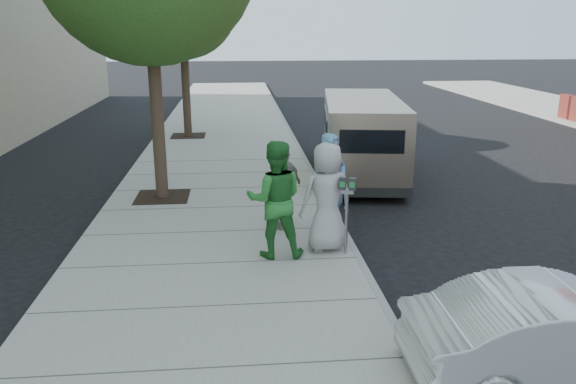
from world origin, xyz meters
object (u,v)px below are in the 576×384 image
Objects in this scene: person_gray_shirt at (327,197)px; sedan at (568,337)px; parking_meter at (347,199)px; person_green_shirt at (275,199)px; van at (362,136)px; person_officer at (332,184)px; person_striped_polo at (284,187)px.

sedan is at bearing 105.50° from person_gray_shirt.
parking_meter is 0.68× the size of person_green_shirt.
van is at bearing -121.25° from person_gray_shirt.
van is 3.08× the size of person_gray_shirt.
person_gray_shirt is at bearing 28.61° from sedan.
parking_meter is at bearing -124.31° from person_officer.
person_striped_polo is at bearing -111.70° from van.
person_green_shirt is (-1.13, -1.08, 0.05)m from person_officer.
person_striped_polo is at bearing 123.65° from person_officer.
parking_meter is 0.38× the size of sedan.
person_green_shirt reaches higher than parking_meter.
parking_meter is 0.71× the size of person_officer.
person_striped_polo is at bearing 141.63° from parking_meter.
van is at bearing 92.54° from parking_meter.
sedan is (0.28, -9.36, -0.52)m from van.
van is 1.64× the size of sedan.
person_officer is at bearing -133.88° from person_green_shirt.
person_green_shirt is (-1.21, 0.03, 0.02)m from parking_meter.
person_gray_shirt reaches higher than sedan.
sedan is at bearing -80.37° from van.
sedan is 1.90× the size of person_officer.
sedan is at bearing -46.55° from parking_meter.
van is 4.87m from person_officer.
van is 6.29m from person_green_shirt.
person_striped_polo reaches higher than parking_meter.
person_officer is 1.56m from person_green_shirt.
person_gray_shirt is at bearing 161.38° from parking_meter.
person_officer reaches higher than sedan.
sedan is at bearing 71.86° from person_striped_polo.
van is (1.51, 5.71, -0.01)m from parking_meter.
person_green_shirt reaches higher than person_gray_shirt.
person_striped_polo is (-0.87, 0.28, -0.13)m from person_officer.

